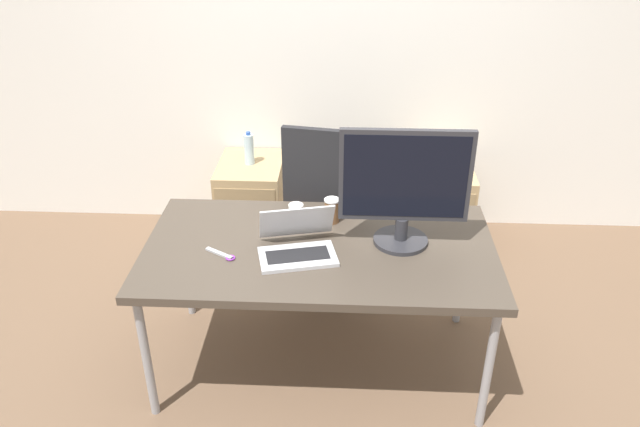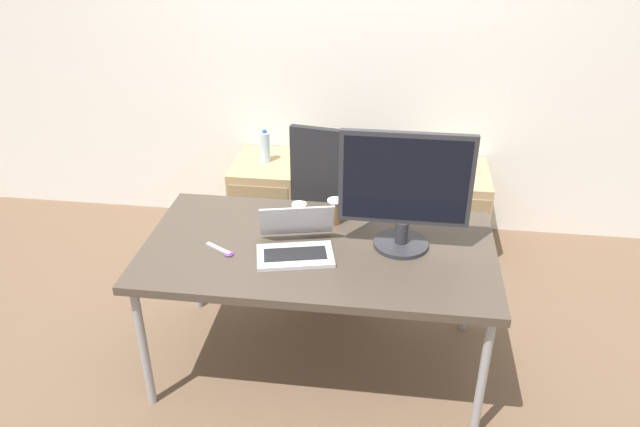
{
  "view_description": "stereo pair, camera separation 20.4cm",
  "coord_description": "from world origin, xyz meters",
  "px_view_note": "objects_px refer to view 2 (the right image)",
  "views": [
    {
      "loc": [
        0.12,
        -2.44,
        2.24
      ],
      "look_at": [
        0.0,
        0.04,
        0.86
      ],
      "focal_mm": 35.0,
      "sensor_mm": 36.0,
      "label": 1
    },
    {
      "loc": [
        0.33,
        -2.43,
        2.24
      ],
      "look_at": [
        0.0,
        0.04,
        0.86
      ],
      "focal_mm": 35.0,
      "sensor_mm": 36.0,
      "label": 2
    }
  ],
  "objects_px": {
    "cabinet_left": "(267,199)",
    "water_bottle": "(265,147)",
    "cabinet_right": "(452,210)",
    "coffee_cup_white": "(299,213)",
    "coffee_cup_brown": "(335,211)",
    "monitor": "(405,190)",
    "laptop_center": "(296,244)",
    "office_chair": "(339,226)"
  },
  "relations": [
    {
      "from": "cabinet_left",
      "to": "water_bottle",
      "type": "xyz_separation_m",
      "value": [
        -0.0,
        0.0,
        0.38
      ]
    },
    {
      "from": "cabinet_right",
      "to": "coffee_cup_white",
      "type": "relative_size",
      "value": 5.64
    },
    {
      "from": "cabinet_right",
      "to": "cabinet_left",
      "type": "bearing_deg",
      "value": 180.0
    },
    {
      "from": "coffee_cup_brown",
      "to": "monitor",
      "type": "bearing_deg",
      "value": -28.61
    },
    {
      "from": "water_bottle",
      "to": "laptop_center",
      "type": "xyz_separation_m",
      "value": [
        0.42,
        -1.29,
        0.1
      ]
    },
    {
      "from": "monitor",
      "to": "coffee_cup_white",
      "type": "height_order",
      "value": "monitor"
    },
    {
      "from": "water_bottle",
      "to": "monitor",
      "type": "distance_m",
      "value": 1.52
    },
    {
      "from": "cabinet_left",
      "to": "water_bottle",
      "type": "bearing_deg",
      "value": 90.0
    },
    {
      "from": "cabinet_left",
      "to": "monitor",
      "type": "xyz_separation_m",
      "value": [
        0.89,
        -1.18,
        0.72
      ]
    },
    {
      "from": "water_bottle",
      "to": "laptop_center",
      "type": "distance_m",
      "value": 1.36
    },
    {
      "from": "office_chair",
      "to": "cabinet_left",
      "type": "relative_size",
      "value": 1.95
    },
    {
      "from": "laptop_center",
      "to": "coffee_cup_brown",
      "type": "bearing_deg",
      "value": 63.6
    },
    {
      "from": "office_chair",
      "to": "water_bottle",
      "type": "height_order",
      "value": "office_chair"
    },
    {
      "from": "office_chair",
      "to": "laptop_center",
      "type": "xyz_separation_m",
      "value": [
        -0.12,
        -0.77,
        0.34
      ]
    },
    {
      "from": "water_bottle",
      "to": "coffee_cup_white",
      "type": "bearing_deg",
      "value": -68.98
    },
    {
      "from": "office_chair",
      "to": "laptop_center",
      "type": "height_order",
      "value": "office_chair"
    },
    {
      "from": "monitor",
      "to": "office_chair",
      "type": "bearing_deg",
      "value": 118.17
    },
    {
      "from": "cabinet_left",
      "to": "coffee_cup_brown",
      "type": "xyz_separation_m",
      "value": [
        0.57,
        -1.0,
        0.49
      ]
    },
    {
      "from": "office_chair",
      "to": "monitor",
      "type": "xyz_separation_m",
      "value": [
        0.35,
        -0.66,
        0.59
      ]
    },
    {
      "from": "laptop_center",
      "to": "cabinet_right",
      "type": "bearing_deg",
      "value": 57.76
    },
    {
      "from": "cabinet_right",
      "to": "coffee_cup_brown",
      "type": "height_order",
      "value": "coffee_cup_brown"
    },
    {
      "from": "water_bottle",
      "to": "monitor",
      "type": "relative_size",
      "value": 0.37
    },
    {
      "from": "office_chair",
      "to": "cabinet_left",
      "type": "bearing_deg",
      "value": 136.11
    },
    {
      "from": "monitor",
      "to": "water_bottle",
      "type": "bearing_deg",
      "value": 127.14
    },
    {
      "from": "cabinet_right",
      "to": "monitor",
      "type": "bearing_deg",
      "value": -106.18
    },
    {
      "from": "laptop_center",
      "to": "coffee_cup_brown",
      "type": "xyz_separation_m",
      "value": [
        0.15,
        0.29,
        0.02
      ]
    },
    {
      "from": "cabinet_right",
      "to": "coffee_cup_brown",
      "type": "xyz_separation_m",
      "value": [
        -0.67,
        -1.0,
        0.49
      ]
    },
    {
      "from": "office_chair",
      "to": "monitor",
      "type": "relative_size",
      "value": 1.84
    },
    {
      "from": "cabinet_left",
      "to": "monitor",
      "type": "relative_size",
      "value": 0.94
    },
    {
      "from": "cabinet_right",
      "to": "coffee_cup_brown",
      "type": "relative_size",
      "value": 4.45
    },
    {
      "from": "water_bottle",
      "to": "cabinet_left",
      "type": "bearing_deg",
      "value": -90.0
    },
    {
      "from": "cabinet_left",
      "to": "coffee_cup_brown",
      "type": "distance_m",
      "value": 1.25
    },
    {
      "from": "cabinet_left",
      "to": "coffee_cup_brown",
      "type": "relative_size",
      "value": 4.45
    },
    {
      "from": "office_chair",
      "to": "laptop_center",
      "type": "relative_size",
      "value": 2.83
    },
    {
      "from": "cabinet_left",
      "to": "laptop_center",
      "type": "distance_m",
      "value": 1.44
    },
    {
      "from": "monitor",
      "to": "coffee_cup_white",
      "type": "relative_size",
      "value": 6.0
    },
    {
      "from": "coffee_cup_white",
      "to": "coffee_cup_brown",
      "type": "xyz_separation_m",
      "value": [
        0.18,
        0.02,
        0.01
      ]
    },
    {
      "from": "water_bottle",
      "to": "monitor",
      "type": "bearing_deg",
      "value": -52.86
    },
    {
      "from": "cabinet_left",
      "to": "monitor",
      "type": "bearing_deg",
      "value": -52.81
    },
    {
      "from": "cabinet_right",
      "to": "water_bottle",
      "type": "bearing_deg",
      "value": 179.9
    },
    {
      "from": "cabinet_left",
      "to": "water_bottle",
      "type": "height_order",
      "value": "water_bottle"
    },
    {
      "from": "cabinet_right",
      "to": "coffee_cup_brown",
      "type": "distance_m",
      "value": 1.3
    }
  ]
}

